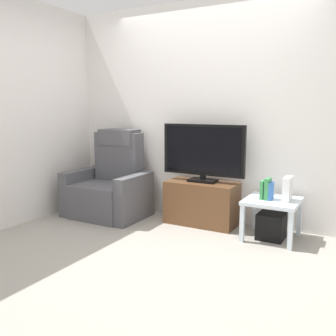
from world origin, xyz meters
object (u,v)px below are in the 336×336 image
(side_table, at_px, (272,205))
(book_leftmost, at_px, (263,190))
(television, at_px, (203,152))
(book_rightmost, at_px, (271,191))
(game_console, at_px, (288,189))
(recliner_armchair, at_px, (110,186))
(book_middle, at_px, (268,189))
(subwoofer_box, at_px, (271,226))
(tv_stand, at_px, (202,203))

(side_table, bearing_deg, book_leftmost, -168.69)
(television, height_order, book_rightmost, television)
(television, relative_size, game_console, 4.05)
(side_table, relative_size, book_rightmost, 3.02)
(book_rightmost, bearing_deg, recliner_armchair, -178.04)
(side_table, bearing_deg, book_middle, -157.58)
(side_table, distance_m, game_console, 0.24)
(recliner_armchair, bearing_deg, book_rightmost, -5.74)
(side_table, relative_size, book_leftmost, 2.83)
(subwoofer_box, relative_size, book_middle, 1.23)
(side_table, bearing_deg, subwoofer_box, 45.00)
(book_leftmost, bearing_deg, tv_stand, 169.47)
(recliner_armchair, relative_size, game_console, 4.38)
(subwoofer_box, bearing_deg, tv_stand, 172.02)
(subwoofer_box, height_order, game_console, game_console)
(television, relative_size, book_leftmost, 5.23)
(game_console, bearing_deg, tv_stand, 173.75)
(side_table, xyz_separation_m, book_rightmost, (-0.02, -0.02, 0.15))
(book_leftmost, height_order, book_rightmost, book_leftmost)
(side_table, bearing_deg, recliner_armchair, -177.49)
(television, relative_size, side_table, 1.85)
(subwoofer_box, bearing_deg, book_rightmost, -128.73)
(tv_stand, distance_m, book_middle, 0.85)
(tv_stand, distance_m, television, 0.60)
(side_table, height_order, game_console, game_console)
(tv_stand, bearing_deg, television, 90.00)
(tv_stand, xyz_separation_m, television, (0.00, 0.02, 0.60))
(television, distance_m, book_leftmost, 0.83)
(television, distance_m, subwoofer_box, 1.12)
(subwoofer_box, height_order, book_middle, book_middle)
(tv_stand, height_order, recliner_armchair, recliner_armchair)
(book_leftmost, xyz_separation_m, book_middle, (0.05, 0.00, 0.01))
(side_table, distance_m, book_middle, 0.18)
(television, bearing_deg, subwoofer_box, -9.23)
(book_middle, xyz_separation_m, book_rightmost, (0.03, 0.00, -0.02))
(tv_stand, bearing_deg, book_middle, -9.86)
(subwoofer_box, bearing_deg, television, 170.77)
(side_table, height_order, subwoofer_box, side_table)
(side_table, relative_size, game_console, 2.19)
(television, bearing_deg, book_middle, -11.17)
(book_rightmost, bearing_deg, television, 169.25)
(book_leftmost, bearing_deg, book_rightmost, 0.00)
(book_middle, bearing_deg, tv_stand, 170.14)
(tv_stand, xyz_separation_m, book_middle, (0.80, -0.14, 0.28))
(television, bearing_deg, game_console, -7.33)
(book_leftmost, relative_size, book_rightmost, 1.07)
(book_rightmost, bearing_deg, subwoofer_box, 51.27)
(television, xyz_separation_m, book_leftmost, (0.74, -0.16, -0.34))
(book_middle, bearing_deg, book_leftmost, 180.00)
(television, height_order, game_console, television)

